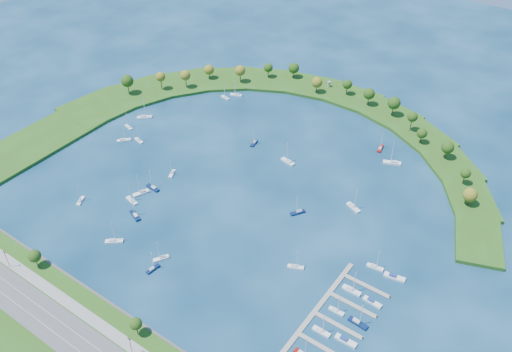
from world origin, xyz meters
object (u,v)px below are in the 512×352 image
Objects in this scene: moored_boat_0 at (296,266)px; moored_boat_14 at (236,95)px; moored_boat_2 at (225,97)px; moored_boat_13 at (114,241)px; moored_boat_5 at (153,187)px; docked_boat_5 at (346,341)px; dock_system at (321,331)px; docked_boat_10 at (375,267)px; docked_boat_8 at (352,290)px; moored_boat_16 at (380,148)px; moored_boat_10 at (129,127)px; moored_boat_11 at (298,212)px; docked_boat_9 at (372,302)px; moored_boat_20 at (254,143)px; moored_boat_6 at (80,200)px; moored_boat_18 at (161,258)px; moored_boat_12 at (139,140)px; moored_boat_4 at (144,117)px; docked_boat_4 at (321,331)px; moored_boat_7 at (135,215)px; moored_boat_15 at (153,268)px; moored_boat_3 at (172,173)px; moored_boat_8 at (141,193)px; moored_boat_19 at (132,200)px; moored_boat_1 at (288,161)px; moored_boat_17 at (353,207)px; docked_boat_7 at (358,322)px; harbor_tower at (329,84)px; docked_boat_11 at (394,277)px; docked_boat_6 at (336,310)px; moored_boat_21 at (392,162)px.

moored_boat_0 is 164.19m from moored_boat_14.
moored_boat_2 is 0.80× the size of moored_boat_13.
docked_boat_5 is (133.66, -26.49, -0.22)m from moored_boat_5.
dock_system is at bearing -172.92° from docked_boat_5.
moored_boat_14 is at bearing 141.35° from docked_boat_10.
moored_boat_16 is at bearing 109.12° from docked_boat_8.
moored_boat_10 is 131.66m from moored_boat_11.
moored_boat_14 is (31.19, 72.53, 0.05)m from moored_boat_10.
docked_boat_9 is (0.01, 24.51, -0.05)m from docked_boat_5.
docked_boat_5 is at bearing -54.64° from moored_boat_0.
moored_boat_14 reaches higher than dock_system.
dock_system is at bearing 174.42° from moored_boat_10.
moored_boat_20 reaches higher than dock_system.
moored_boat_6 reaches higher than dock_system.
moored_boat_14 reaches higher than moored_boat_18.
moored_boat_12 is (-39.53, 28.71, -0.05)m from moored_boat_5.
moored_boat_4 reaches higher than docked_boat_5.
moored_boat_11 is 1.11× the size of moored_boat_20.
moored_boat_11 is 94.16m from moored_boat_13.
moored_boat_5 is 1.17× the size of moored_boat_12.
moored_boat_14 reaches higher than docked_boat_4.
moored_boat_7 is 39.71m from moored_boat_15.
moored_boat_18 is at bearing -173.64° from moored_boat_0.
moored_boat_3 is 15.74m from moored_boat_5.
moored_boat_13 is 109.23m from moored_boat_20.
moored_boat_0 is at bearing 113.66° from moored_boat_8.
moored_boat_19 is (0.49, -7.45, -0.03)m from moored_boat_8.
moored_boat_1 reaches higher than moored_boat_16.
moored_boat_17 reaches higher than docked_boat_7.
docked_boat_7 is 1.45× the size of docked_boat_9.
moored_boat_17 is 1.07× the size of moored_boat_19.
moored_boat_17 is (50.12, -14.05, -0.02)m from moored_boat_1.
harbor_tower is at bearing 7.26° from moored_boat_4.
docked_boat_5 is at bearing 144.91° from moored_boat_1.
moored_boat_11 is (76.02, 13.34, 0.03)m from moored_boat_3.
docked_boat_11 is (93.81, 60.50, -0.14)m from moored_boat_15.
moored_boat_12 is at bearing 57.34° from moored_boat_14.
moored_boat_15 is at bearing -89.25° from moored_boat_4.
docked_boat_10 reaches higher than moored_boat_6.
moored_boat_16 is 128.12m from docked_boat_6.
moored_boat_12 is at bearing 166.60° from docked_boat_11.
docked_boat_4 reaches higher than moored_boat_2.
moored_boat_18 is 0.97× the size of docked_boat_4.
moored_boat_21 is at bearing 64.38° from moored_boat_0.
moored_boat_11 is (131.48, -6.84, 0.04)m from moored_boat_10.
moored_boat_3 is at bearing 177.85° from docked_boat_9.
moored_boat_8 is 1.13× the size of moored_boat_16.
moored_boat_10 is 0.90× the size of moored_boat_18.
docked_boat_9 is at bearing -54.75° from harbor_tower.
moored_boat_4 is 1.35× the size of docked_boat_6.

